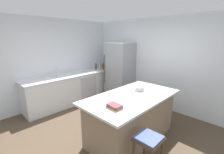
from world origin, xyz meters
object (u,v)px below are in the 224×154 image
at_px(soda_bottle, 105,64).
at_px(sink_faucet, 56,72).
at_px(whiskey_bottle, 103,67).
at_px(mixing_bowl, 140,89).
at_px(kitchen_island, 131,117).
at_px(gin_bottle, 100,66).
at_px(bar_stool, 148,144).
at_px(cookbook_stack, 114,106).
at_px(wine_bottle, 105,65).
at_px(refrigerator, 120,72).
at_px(syrup_bottle, 96,67).

bearing_deg(soda_bottle, sink_faucet, -90.90).
xyz_separation_m(whiskey_bottle, mixing_bowl, (2.31, -1.05, -0.05)).
height_order(kitchen_island, gin_bottle, gin_bottle).
distance_m(bar_stool, cookbook_stack, 0.74).
bearing_deg(wine_bottle, bar_stool, -33.64).
distance_m(refrigerator, soda_bottle, 0.90).
xyz_separation_m(refrigerator, soda_bottle, (-0.88, 0.14, 0.13)).
height_order(gin_bottle, syrup_bottle, gin_bottle).
relative_size(cookbook_stack, mixing_bowl, 1.20).
distance_m(wine_bottle, whiskey_bottle, 0.11).
bearing_deg(bar_stool, cookbook_stack, -171.54).
height_order(bar_stool, sink_faucet, sink_faucet).
relative_size(wine_bottle, gin_bottle, 1.05).
bearing_deg(mixing_bowl, soda_bottle, 152.85).
bearing_deg(cookbook_stack, mixing_bowl, 101.95).
relative_size(wine_bottle, mixing_bowl, 1.79).
relative_size(kitchen_island, soda_bottle, 5.21).
relative_size(refrigerator, bar_stool, 2.85).
xyz_separation_m(wine_bottle, gin_bottle, (-0.07, -0.21, -0.01)).
distance_m(sink_faucet, wine_bottle, 1.82).
height_order(bar_stool, mixing_bowl, mixing_bowl).
bearing_deg(mixing_bowl, sink_faucet, -164.81).
xyz_separation_m(refrigerator, cookbook_stack, (1.75, -2.11, 0.02)).
xyz_separation_m(kitchen_island, cookbook_stack, (0.14, -0.65, 0.49)).
xyz_separation_m(bar_stool, sink_faucet, (-3.26, 0.26, 0.54)).
bearing_deg(cookbook_stack, soda_bottle, 139.49).
xyz_separation_m(gin_bottle, mixing_bowl, (2.37, -0.94, -0.08)).
relative_size(gin_bottle, mixing_bowl, 1.70).
bearing_deg(bar_stool, syrup_bottle, 151.67).
xyz_separation_m(refrigerator, bar_stool, (2.35, -2.02, -0.40)).
bearing_deg(sink_faucet, mixing_bowl, 15.19).
height_order(refrigerator, gin_bottle, refrigerator).
bearing_deg(mixing_bowl, kitchen_island, -78.54).
distance_m(soda_bottle, cookbook_stack, 3.47).
height_order(gin_bottle, cookbook_stack, gin_bottle).
distance_m(kitchen_island, refrigerator, 2.23).
bearing_deg(soda_bottle, kitchen_island, -32.74).
bearing_deg(refrigerator, gin_bottle, -169.64).
xyz_separation_m(sink_faucet, soda_bottle, (0.03, 1.91, -0.01)).
xyz_separation_m(wine_bottle, syrup_bottle, (-0.17, -0.30, -0.05)).
bearing_deg(kitchen_island, refrigerator, 137.89).
height_order(bar_stool, syrup_bottle, syrup_bottle).
height_order(kitchen_island, soda_bottle, soda_bottle).
height_order(sink_faucet, whiskey_bottle, sink_faucet).
relative_size(wine_bottle, syrup_bottle, 1.61).
height_order(whiskey_bottle, gin_bottle, gin_bottle).
bearing_deg(sink_faucet, gin_bottle, 87.24).
distance_m(soda_bottle, whiskey_bottle, 0.23).
distance_m(whiskey_bottle, mixing_bowl, 2.53).
relative_size(soda_bottle, whiskey_bottle, 1.46).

